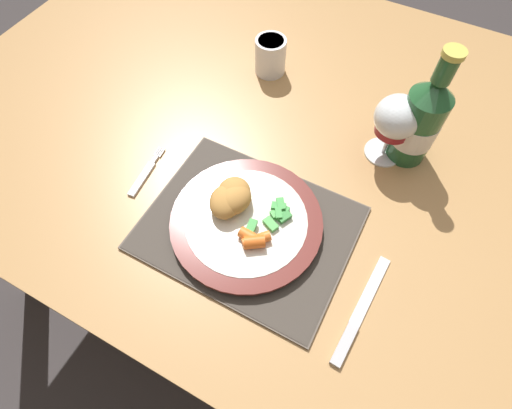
# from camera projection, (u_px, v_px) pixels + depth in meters

# --- Properties ---
(ground_plane) EXTENTS (6.00, 6.00, 0.00)m
(ground_plane) POSITION_uv_depth(u_px,v_px,m) (272.00, 262.00, 1.48)
(ground_plane) COLOR #383333
(dining_table) EXTENTS (1.51, 1.06, 0.74)m
(dining_table) POSITION_uv_depth(u_px,v_px,m) (282.00, 146.00, 0.91)
(dining_table) COLOR #AD7F4C
(dining_table) RESTS_ON ground
(placemat) EXTENTS (0.36, 0.28, 0.01)m
(placemat) POSITION_uv_depth(u_px,v_px,m) (248.00, 228.00, 0.71)
(placemat) COLOR brown
(placemat) RESTS_ON dining_table
(dinner_plate) EXTENTS (0.27, 0.27, 0.02)m
(dinner_plate) POSITION_uv_depth(u_px,v_px,m) (246.00, 222.00, 0.70)
(dinner_plate) COLOR silver
(dinner_plate) RESTS_ON placemat
(breaded_croquettes) EXTENTS (0.09, 0.10, 0.04)m
(breaded_croquettes) POSITION_uv_depth(u_px,v_px,m) (231.00, 198.00, 0.70)
(breaded_croquettes) COLOR #B77F3D
(breaded_croquettes) RESTS_ON dinner_plate
(green_beans_pile) EXTENTS (0.06, 0.09, 0.02)m
(green_beans_pile) POSITION_uv_depth(u_px,v_px,m) (275.00, 215.00, 0.69)
(green_beans_pile) COLOR #4CA84C
(green_beans_pile) RESTS_ON dinner_plate
(glazed_carrots) EXTENTS (0.05, 0.05, 0.02)m
(glazed_carrots) POSITION_uv_depth(u_px,v_px,m) (254.00, 240.00, 0.67)
(glazed_carrots) COLOR orange
(glazed_carrots) RESTS_ON dinner_plate
(fork) EXTENTS (0.03, 0.12, 0.01)m
(fork) POSITION_uv_depth(u_px,v_px,m) (145.00, 175.00, 0.77)
(fork) COLOR silver
(fork) RESTS_ON dining_table
(table_knife) EXTENTS (0.03, 0.20, 0.01)m
(table_knife) POSITION_uv_depth(u_px,v_px,m) (357.00, 318.00, 0.63)
(table_knife) COLOR silver
(table_knife) RESTS_ON dining_table
(wine_glass) EXTENTS (0.09, 0.09, 0.14)m
(wine_glass) POSITION_uv_depth(u_px,v_px,m) (397.00, 120.00, 0.72)
(wine_glass) COLOR silver
(wine_glass) RESTS_ON dining_table
(bottle) EXTENTS (0.08, 0.08, 0.24)m
(bottle) POSITION_uv_depth(u_px,v_px,m) (420.00, 121.00, 0.73)
(bottle) COLOR #23562D
(bottle) RESTS_ON dining_table
(drinking_cup) EXTENTS (0.07, 0.07, 0.08)m
(drinking_cup) POSITION_uv_depth(u_px,v_px,m) (270.00, 55.00, 0.90)
(drinking_cup) COLOR white
(drinking_cup) RESTS_ON dining_table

